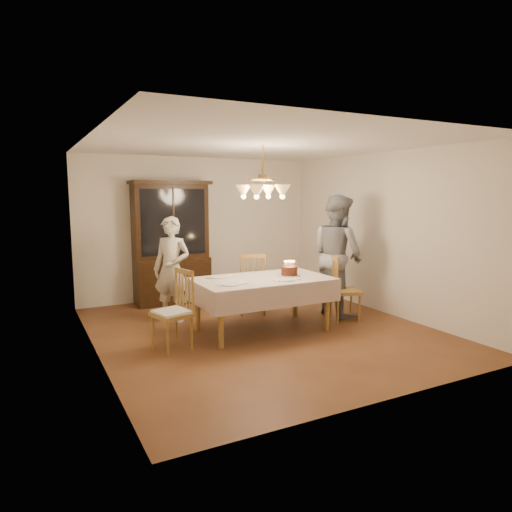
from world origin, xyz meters
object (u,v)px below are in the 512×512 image
dining_table (263,283)px  china_hutch (171,245)px  elderly_woman (172,269)px  birthday_cake (289,271)px  chair_far_side (253,287)px

dining_table → china_hutch: bearing=105.6°
elderly_woman → birthday_cake: elderly_woman is taller
dining_table → elderly_woman: 1.46m
dining_table → birthday_cake: bearing=-4.7°
china_hutch → dining_table: bearing=-74.4°
chair_far_side → birthday_cake: bearing=-82.3°
dining_table → china_hutch: size_ratio=0.88×
dining_table → birthday_cake: 0.45m
chair_far_side → elderly_woman: bearing=172.6°
dining_table → chair_far_side: size_ratio=1.90×
dining_table → elderly_woman: elderly_woman is taller
chair_far_side → china_hutch: bearing=124.1°
elderly_woman → birthday_cake: (1.41, -1.09, 0.02)m
chair_far_side → elderly_woman: elderly_woman is taller
dining_table → birthday_cake: birthday_cake is taller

